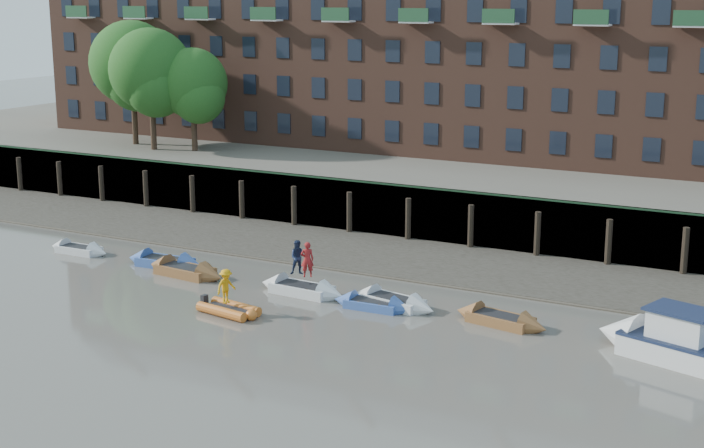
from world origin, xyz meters
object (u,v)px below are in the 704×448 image
Objects in this scene: rib_tender at (231,310)px; motor_launch at (664,340)px; person_rib_crew at (226,286)px; rowboat_0 at (79,250)px; rowboat_1 at (165,262)px; rowboat_6 at (500,320)px; rowboat_2 at (185,271)px; rowboat_4 at (373,305)px; person_rower_b at (298,257)px; rowboat_3 at (302,289)px; person_rower_a at (307,259)px; rowboat_5 at (393,302)px.

motor_launch is (18.78, 3.78, 0.48)m from rib_tender.
person_rib_crew is at bearing 27.96° from motor_launch.
rowboat_1 reaches higher than rowboat_0.
rowboat_6 is (19.42, -0.62, -0.01)m from rowboat_1.
rowboat_2 reaches higher than rib_tender.
rib_tender is (14.04, -5.04, 0.03)m from rowboat_0.
rowboat_1 is 9.21m from person_rib_crew.
rowboat_4 is 6.12m from rowboat_6.
person_rower_b is at bearing 7.13° from rowboat_2.
rowboat_6 is at bearing -31.35° from person_rower_b.
rowboat_1 is at bearing 178.06° from rowboat_3.
rowboat_6 is at bearing 30.64° from rib_tender.
person_rower_a is (0.35, -0.03, 1.58)m from rowboat_3.
rowboat_0 is 6.16m from rowboat_1.
motor_launch is 17.78m from person_rower_b.
rowboat_4 is 1.05m from rowboat_5.
rowboat_3 is (15.34, -0.78, 0.04)m from rowboat_0.
person_rower_a reaches higher than rib_tender.
rowboat_1 is (6.16, 0.08, 0.04)m from rowboat_0.
person_rower_b is at bearing -8.47° from rowboat_1.
rowboat_6 reaches higher than rowboat_4.
rowboat_4 is at bearing -163.55° from rowboat_6.
person_rower_a reaches higher than rowboat_1.
rib_tender is (-11.53, -4.50, 0.00)m from rowboat_6.
motor_launch is at bearing -33.95° from person_rower_b.
rowboat_6 is 12.38m from rib_tender.
rowboat_1 is 0.68× the size of motor_launch.
rowboat_2 is 17.37m from rowboat_6.
rowboat_2 is at bearing 15.92° from motor_launch.
person_rib_crew reaches higher than rowboat_3.
person_rower_b is at bearing 170.96° from rowboat_4.
person_rower_b is at bearing -169.14° from rowboat_6.
rowboat_5 reaches higher than rib_tender.
motor_launch is at bearing 1.82° from rowboat_3.
motor_launch reaches higher than person_rib_crew.
rowboat_5 is at bearing -2.42° from rowboat_0.
rowboat_4 is at bearing -42.28° from person_rib_crew.
motor_launch is (13.33, -0.06, 0.51)m from rowboat_4.
motor_launch is at bearing -2.21° from rowboat_4.
rowboat_6 is at bearing 4.75° from rowboat_3.
person_rower_b is at bearing -165.78° from rowboat_5.
rowboat_6 is 2.72× the size of person_rower_b.
rowboat_3 is 1.20× the size of rowboat_4.
rowboat_2 is 1.07× the size of rowboat_5.
motor_launch is at bearing 4.51° from rowboat_6.
rowboat_1 is at bearing 156.30° from rib_tender.
person_rower_b is at bearing -2.54° from person_rib_crew.
rowboat_3 is 4.46m from rib_tender.
person_rower_b reaches higher than rowboat_1.
rib_tender is 1.97× the size of person_rib_crew.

